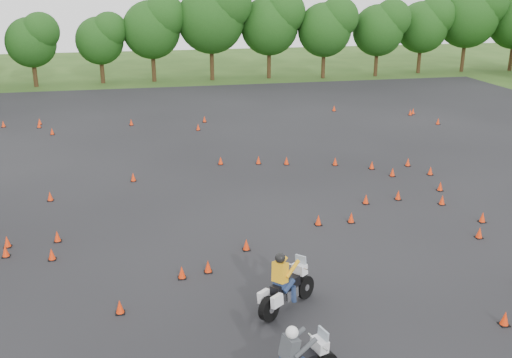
# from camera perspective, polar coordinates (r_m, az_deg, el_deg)

# --- Properties ---
(ground) EXTENTS (140.00, 140.00, 0.00)m
(ground) POSITION_cam_1_polar(r_m,az_deg,el_deg) (23.97, 1.95, -5.79)
(ground) COLOR #2D5119
(ground) RESTS_ON ground
(asphalt_pad) EXTENTS (62.00, 62.00, 0.00)m
(asphalt_pad) POSITION_cam_1_polar(r_m,az_deg,el_deg) (29.39, -0.79, -0.95)
(asphalt_pad) COLOR black
(asphalt_pad) RESTS_ON ground
(treeline) EXTENTS (86.68, 32.35, 11.03)m
(treeline) POSITION_cam_1_polar(r_m,az_deg,el_deg) (57.16, -3.76, 13.58)
(treeline) COLOR #184012
(treeline) RESTS_ON ground
(traffic_cones) EXTENTS (35.90, 32.87, 0.45)m
(traffic_cones) POSITION_cam_1_polar(r_m,az_deg,el_deg) (29.15, -0.74, -0.65)
(traffic_cones) COLOR #F1320A
(traffic_cones) RESTS_ON asphalt_pad
(rider_grey) EXTENTS (2.70, 1.61, 1.99)m
(rider_grey) POSITION_cam_1_polar(r_m,az_deg,el_deg) (15.37, 4.04, -17.20)
(rider_grey) COLOR #3C4044
(rider_grey) RESTS_ON ground
(rider_yellow) EXTENTS (2.58, 2.21, 2.02)m
(rider_yellow) POSITION_cam_1_polar(r_m,az_deg,el_deg) (18.58, 3.27, -10.17)
(rider_yellow) COLOR orange
(rider_yellow) RESTS_ON ground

